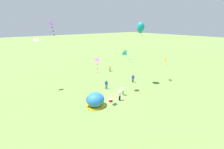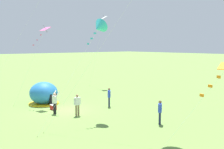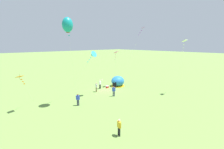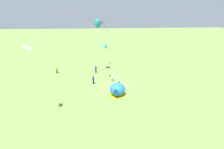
# 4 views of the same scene
# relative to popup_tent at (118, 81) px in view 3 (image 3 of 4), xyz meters

# --- Properties ---
(ground_plane) EXTENTS (300.00, 300.00, 0.00)m
(ground_plane) POSITION_rel_popup_tent_xyz_m (3.36, 0.33, -1.00)
(ground_plane) COLOR olive
(popup_tent) EXTENTS (2.81, 2.81, 2.10)m
(popup_tent) POSITION_rel_popup_tent_xyz_m (0.00, 0.00, 0.00)
(popup_tent) COLOR #2672BF
(popup_tent) RESTS_ON ground
(cooler_box) EXTENTS (0.55, 0.39, 0.44)m
(cooler_box) POSITION_rel_popup_tent_xyz_m (2.56, -0.35, -0.78)
(cooler_box) COLOR red
(cooler_box) RESTS_ON ground
(person_watching_sky) EXTENTS (0.29, 0.58, 1.72)m
(person_watching_sky) POSITION_rel_popup_tent_xyz_m (5.62, 0.16, -0.03)
(person_watching_sky) COLOR #8C7251
(person_watching_sky) RESTS_ON ground
(person_arms_raised) EXTENTS (0.68, 0.46, 1.89)m
(person_arms_raised) POSITION_rel_popup_tent_xyz_m (3.93, -0.91, 0.00)
(person_arms_raised) COLOR black
(person_arms_raised) RESTS_ON ground
(person_with_toddler) EXTENTS (0.46, 0.43, 1.72)m
(person_with_toddler) POSITION_rel_popup_tent_xyz_m (4.84, 4.02, -0.03)
(person_with_toddler) COLOR #1E2347
(person_with_toddler) RESTS_ON ground
(person_strolling) EXTENTS (0.42, 0.50, 1.72)m
(person_strolling) POSITION_rel_popup_tent_xyz_m (11.23, 3.42, -0.03)
(person_strolling) COLOR #1E2347
(person_strolling) RESTS_ON ground
(person_far_back) EXTENTS (0.32, 0.58, 1.72)m
(person_far_back) POSITION_rel_popup_tent_xyz_m (11.95, 12.45, -0.03)
(person_far_back) COLOR black
(person_far_back) RESTS_ON ground
(kite_purple) EXTENTS (1.55, 7.20, 12.07)m
(kite_purple) POSITION_rel_popup_tent_xyz_m (-4.31, 2.32, 10.23)
(kite_purple) COLOR silver
(kite_purple) RESTS_ON ground
(kite_teal) EXTENTS (4.69, 6.99, 12.04)m
(kite_teal) POSITION_rel_popup_tent_xyz_m (11.74, 2.58, 10.07)
(kite_teal) COLOR silver
(kite_teal) RESTS_ON ground
(kite_cyan) EXTENTS (1.83, 6.27, 7.52)m
(kite_cyan) POSITION_rel_popup_tent_xyz_m (7.01, 1.27, 5.87)
(kite_cyan) COLOR silver
(kite_cyan) RESTS_ON ground
(kite_orange) EXTENTS (2.48, 3.75, 5.00)m
(kite_orange) POSITION_rel_popup_tent_xyz_m (17.34, 0.16, 3.40)
(kite_orange) COLOR silver
(kite_orange) RESTS_ON ground
(kite_pink) EXTENTS (2.18, 2.98, 7.34)m
(kite_pink) POSITION_rel_popup_tent_xyz_m (0.49, -0.11, 5.71)
(kite_pink) COLOR silver
(kite_pink) RESTS_ON ground
(kite_white) EXTENTS (2.25, 1.58, 9.48)m
(kite_white) POSITION_rel_popup_tent_xyz_m (-4.79, 10.82, 7.71)
(kite_white) COLOR silver
(kite_white) RESTS_ON ground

